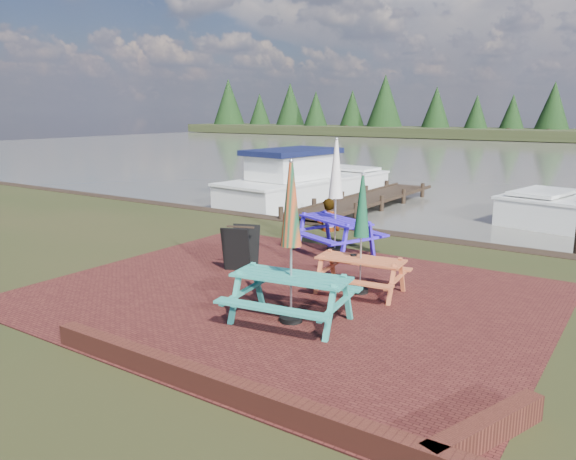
# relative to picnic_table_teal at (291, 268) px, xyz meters

# --- Properties ---
(ground) EXTENTS (120.00, 120.00, 0.00)m
(ground) POSITION_rel_picnic_table_teal_xyz_m (-0.79, 0.09, -0.91)
(ground) COLOR black
(ground) RESTS_ON ground
(paving) EXTENTS (9.00, 7.50, 0.02)m
(paving) POSITION_rel_picnic_table_teal_xyz_m (-0.79, 1.09, -0.90)
(paving) COLOR #3B1513
(paving) RESTS_ON ground
(brick_wall) EXTENTS (6.21, 1.79, 0.30)m
(brick_wall) POSITION_rel_picnic_table_teal_xyz_m (1.36, -2.32, -0.76)
(brick_wall) COLOR #4C1E16
(brick_wall) RESTS_ON ground
(water) EXTENTS (120.00, 60.00, 0.02)m
(water) POSITION_rel_picnic_table_teal_xyz_m (-0.79, 37.09, -0.91)
(water) COLOR #4E4B42
(water) RESTS_ON ground
(picnic_table_teal) EXTENTS (2.10, 1.92, 2.60)m
(picnic_table_teal) POSITION_rel_picnic_table_teal_xyz_m (0.00, 0.00, 0.00)
(picnic_table_teal) COLOR teal
(picnic_table_teal) RESTS_ON ground
(picnic_table_red) EXTENTS (1.76, 1.61, 2.23)m
(picnic_table_red) POSITION_rel_picnic_table_teal_xyz_m (0.26, 1.94, -0.13)
(picnic_table_red) COLOR #BD5830
(picnic_table_red) RESTS_ON ground
(picnic_table_blue) EXTENTS (2.47, 2.35, 2.70)m
(picnic_table_blue) POSITION_rel_picnic_table_teal_xyz_m (-1.65, 4.39, 0.04)
(picnic_table_blue) COLOR #331BCC
(picnic_table_blue) RESTS_ON ground
(chalkboard) EXTENTS (0.64, 0.75, 0.97)m
(chalkboard) POSITION_rel_picnic_table_teal_xyz_m (-2.53, 1.89, -0.41)
(chalkboard) COLOR black
(chalkboard) RESTS_ON ground
(jetty) EXTENTS (1.76, 9.08, 1.00)m
(jetty) POSITION_rel_picnic_table_teal_xyz_m (-4.29, 11.37, -0.80)
(jetty) COLOR black
(jetty) RESTS_ON ground
(boat_jetty) EXTENTS (3.61, 8.23, 2.31)m
(boat_jetty) POSITION_rel_picnic_table_teal_xyz_m (-6.95, 11.44, -0.42)
(boat_jetty) COLOR silver
(boat_jetty) RESTS_ON ground
(person) EXTENTS (0.80, 0.68, 1.85)m
(person) POSITION_rel_picnic_table_teal_xyz_m (-3.00, 6.42, 0.01)
(person) COLOR gray
(person) RESTS_ON ground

